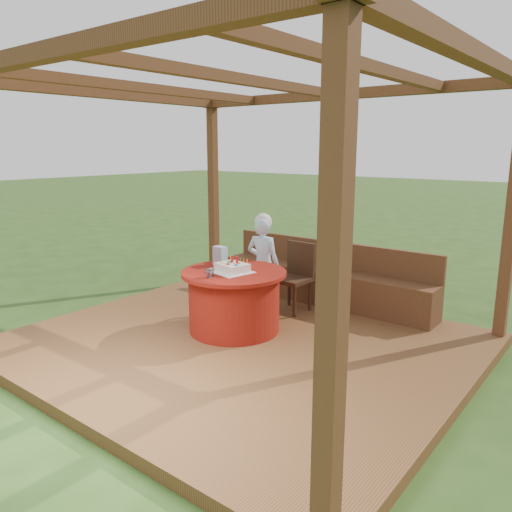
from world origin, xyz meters
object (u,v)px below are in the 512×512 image
at_px(drinking_glass, 210,273).
at_px(chair, 296,274).
at_px(table, 234,300).
at_px(birthday_cake, 232,268).
at_px(gift_bag, 220,256).
at_px(bench, 324,283).
at_px(elderly_woman, 263,262).

bearing_deg(drinking_glass, chair, 83.90).
bearing_deg(table, birthday_cake, -69.50).
height_order(table, birthday_cake, birthday_cake).
bearing_deg(gift_bag, drinking_glass, -53.55).
xyz_separation_m(table, gift_bag, (-0.32, 0.13, 0.45)).
bearing_deg(table, gift_bag, 158.18).
bearing_deg(table, drinking_glass, -93.07).
bearing_deg(bench, drinking_glass, -98.28).
xyz_separation_m(table, birthday_cake, (0.02, -0.05, 0.39)).
bearing_deg(elderly_woman, drinking_glass, -82.44).
distance_m(bench, gift_bag, 1.61).
xyz_separation_m(bench, drinking_glass, (-0.28, -1.90, 0.47)).
height_order(bench, gift_bag, gift_bag).
height_order(chair, birthday_cake, birthday_cake).
relative_size(chair, birthday_cake, 1.95).
bearing_deg(elderly_woman, birthday_cake, -76.95).
relative_size(bench, table, 2.59).
height_order(gift_bag, drinking_glass, gift_bag).
relative_size(birthday_cake, gift_bag, 2.02).
distance_m(elderly_woman, gift_bag, 0.66).
xyz_separation_m(elderly_woman, birthday_cake, (0.18, -0.80, 0.11)).
distance_m(table, gift_bag, 0.56).
relative_size(bench, drinking_glass, 28.83).
relative_size(bench, birthday_cake, 6.80).
xyz_separation_m(bench, chair, (-0.13, -0.50, 0.20)).
bearing_deg(birthday_cake, gift_bag, 152.33).
relative_size(elderly_woman, birthday_cake, 2.80).
height_order(elderly_woman, gift_bag, elderly_woman).
xyz_separation_m(bench, elderly_woman, (-0.42, -0.79, 0.36)).
bearing_deg(bench, chair, -104.20).
distance_m(birthday_cake, gift_bag, 0.38).
relative_size(chair, gift_bag, 3.93).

